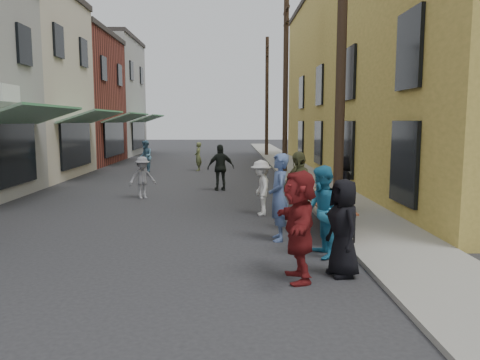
{
  "coord_description": "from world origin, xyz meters",
  "views": [
    {
      "loc": [
        1.43,
        -9.19,
        2.69
      ],
      "look_at": [
        1.68,
        1.82,
        1.3
      ],
      "focal_mm": 35.0,
      "sensor_mm": 36.0,
      "label": 1
    }
  ],
  "objects_px": {
    "utility_pole_far": "(267,97)",
    "server": "(343,182)",
    "utility_pole_mid": "(286,85)",
    "catering_tray_sausage": "(339,209)",
    "serving_table": "(323,200)",
    "guest_front_c": "(322,212)",
    "guest_front_a": "(343,228)",
    "utility_pole_near": "(341,50)"
  },
  "relations": [
    {
      "from": "guest_front_c",
      "to": "utility_pole_mid",
      "type": "bearing_deg",
      "value": 170.58
    },
    {
      "from": "utility_pole_mid",
      "to": "utility_pole_far",
      "type": "relative_size",
      "value": 1.0
    },
    {
      "from": "utility_pole_near",
      "to": "serving_table",
      "type": "distance_m",
      "value": 3.87
    },
    {
      "from": "serving_table",
      "to": "server",
      "type": "relative_size",
      "value": 2.52
    },
    {
      "from": "catering_tray_sausage",
      "to": "guest_front_c",
      "type": "xyz_separation_m",
      "value": [
        -0.55,
        -0.92,
        0.13
      ]
    },
    {
      "from": "serving_table",
      "to": "catering_tray_sausage",
      "type": "xyz_separation_m",
      "value": [
        -0.0,
        -1.65,
        0.08
      ]
    },
    {
      "from": "serving_table",
      "to": "server",
      "type": "distance_m",
      "value": 2.23
    },
    {
      "from": "utility_pole_far",
      "to": "server",
      "type": "height_order",
      "value": "utility_pole_far"
    },
    {
      "from": "utility_pole_near",
      "to": "utility_pole_mid",
      "type": "height_order",
      "value": "same"
    },
    {
      "from": "utility_pole_mid",
      "to": "utility_pole_far",
      "type": "bearing_deg",
      "value": 90.0
    },
    {
      "from": "utility_pole_mid",
      "to": "guest_front_c",
      "type": "height_order",
      "value": "utility_pole_mid"
    },
    {
      "from": "catering_tray_sausage",
      "to": "guest_front_c",
      "type": "bearing_deg",
      "value": -120.95
    },
    {
      "from": "utility_pole_near",
      "to": "server",
      "type": "relative_size",
      "value": 5.67
    },
    {
      "from": "catering_tray_sausage",
      "to": "server",
      "type": "height_order",
      "value": "server"
    },
    {
      "from": "server",
      "to": "utility_pole_far",
      "type": "bearing_deg",
      "value": -5.13
    },
    {
      "from": "utility_pole_near",
      "to": "guest_front_c",
      "type": "bearing_deg",
      "value": -108.28
    },
    {
      "from": "catering_tray_sausage",
      "to": "guest_front_a",
      "type": "bearing_deg",
      "value": -101.07
    },
    {
      "from": "utility_pole_far",
      "to": "utility_pole_mid",
      "type": "bearing_deg",
      "value": -90.0
    },
    {
      "from": "catering_tray_sausage",
      "to": "server",
      "type": "xyz_separation_m",
      "value": [
        0.96,
        3.65,
        0.1
      ]
    },
    {
      "from": "guest_front_a",
      "to": "guest_front_c",
      "type": "distance_m",
      "value": 1.13
    },
    {
      "from": "utility_pole_far",
      "to": "server",
      "type": "xyz_separation_m",
      "value": [
        0.46,
        -22.61,
        -3.61
      ]
    },
    {
      "from": "catering_tray_sausage",
      "to": "utility_pole_far",
      "type": "bearing_deg",
      "value": 88.91
    },
    {
      "from": "serving_table",
      "to": "guest_front_c",
      "type": "xyz_separation_m",
      "value": [
        -0.55,
        -2.57,
        0.2
      ]
    },
    {
      "from": "utility_pole_far",
      "to": "server",
      "type": "distance_m",
      "value": 22.9
    },
    {
      "from": "guest_front_a",
      "to": "catering_tray_sausage",
      "type": "bearing_deg",
      "value": 155.91
    },
    {
      "from": "utility_pole_near",
      "to": "utility_pole_far",
      "type": "bearing_deg",
      "value": 90.0
    },
    {
      "from": "utility_pole_far",
      "to": "guest_front_a",
      "type": "height_order",
      "value": "utility_pole_far"
    },
    {
      "from": "guest_front_c",
      "to": "serving_table",
      "type": "bearing_deg",
      "value": 162.4
    },
    {
      "from": "utility_pole_near",
      "to": "server",
      "type": "bearing_deg",
      "value": 71.49
    },
    {
      "from": "catering_tray_sausage",
      "to": "guest_front_c",
      "type": "distance_m",
      "value": 1.08
    },
    {
      "from": "catering_tray_sausage",
      "to": "server",
      "type": "distance_m",
      "value": 3.78
    },
    {
      "from": "utility_pole_mid",
      "to": "guest_front_a",
      "type": "relative_size",
      "value": 5.27
    },
    {
      "from": "utility_pole_mid",
      "to": "serving_table",
      "type": "xyz_separation_m",
      "value": [
        -0.5,
        -12.62,
        -3.79
      ]
    },
    {
      "from": "utility_pole_near",
      "to": "utility_pole_mid",
      "type": "relative_size",
      "value": 1.0
    },
    {
      "from": "utility_pole_far",
      "to": "guest_front_a",
      "type": "bearing_deg",
      "value": -91.82
    },
    {
      "from": "utility_pole_near",
      "to": "serving_table",
      "type": "relative_size",
      "value": 2.25
    },
    {
      "from": "utility_pole_far",
      "to": "guest_front_c",
      "type": "xyz_separation_m",
      "value": [
        -1.05,
        -27.19,
        -3.58
      ]
    },
    {
      "from": "utility_pole_near",
      "to": "catering_tray_sausage",
      "type": "distance_m",
      "value": 4.38
    },
    {
      "from": "server",
      "to": "guest_front_a",
      "type": "bearing_deg",
      "value": 160.23
    },
    {
      "from": "utility_pole_far",
      "to": "utility_pole_near",
      "type": "bearing_deg",
      "value": -90.0
    },
    {
      "from": "guest_front_c",
      "to": "server",
      "type": "relative_size",
      "value": 1.15
    },
    {
      "from": "guest_front_a",
      "to": "utility_pole_mid",
      "type": "bearing_deg",
      "value": 163.82
    }
  ]
}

